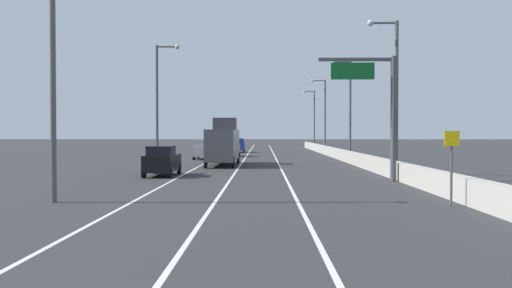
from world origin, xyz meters
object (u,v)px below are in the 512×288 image
at_px(lamp_post_right_fifth, 313,115).
at_px(lamp_post_left_near, 59,57).
at_px(car_black_0, 162,161).
at_px(car_silver_3, 203,150).
at_px(lamp_post_right_fourth, 323,111).
at_px(car_blue_1, 238,145).
at_px(box_truck, 223,143).
at_px(speed_advisory_sign, 452,162).
at_px(lamp_post_right_second, 393,87).
at_px(lamp_post_right_third, 348,103).
at_px(lamp_post_left_mid, 160,97).
at_px(car_gray_2, 231,148).
at_px(overhead_sign_gantry, 381,103).

relative_size(lamp_post_right_fifth, lamp_post_left_near, 1.00).
height_order(car_black_0, car_silver_3, car_silver_3).
height_order(lamp_post_right_fourth, lamp_post_left_near, same).
height_order(car_blue_1, box_truck, box_truck).
bearing_deg(box_truck, speed_advisory_sign, -67.66).
height_order(lamp_post_right_second, lamp_post_left_near, same).
xyz_separation_m(car_black_0, car_silver_3, (0.28, 22.79, 0.01)).
bearing_deg(lamp_post_right_fifth, lamp_post_right_third, -90.15).
relative_size(car_silver_3, box_truck, 0.45).
xyz_separation_m(speed_advisory_sign, car_black_0, (-14.32, 14.84, -0.75)).
bearing_deg(box_truck, lamp_post_left_mid, -168.70).
bearing_deg(car_gray_2, speed_advisory_sign, -75.66).
bearing_deg(lamp_post_right_fifth, car_gray_2, -111.12).
height_order(overhead_sign_gantry, lamp_post_left_near, lamp_post_left_near).
height_order(lamp_post_left_mid, car_blue_1, lamp_post_left_mid).
distance_m(lamp_post_right_third, car_silver_3, 16.42).
xyz_separation_m(lamp_post_right_third, car_blue_1, (-12.66, 21.91, -5.06)).
xyz_separation_m(lamp_post_right_third, car_gray_2, (-12.87, 7.92, -5.06)).
relative_size(speed_advisory_sign, car_silver_3, 0.70).
distance_m(overhead_sign_gantry, car_blue_1, 48.71).
bearing_deg(lamp_post_left_mid, box_truck, 11.30).
bearing_deg(lamp_post_right_second, speed_advisory_sign, -95.03).
distance_m(overhead_sign_gantry, speed_advisory_sign, 11.33).
distance_m(speed_advisory_sign, lamp_post_right_second, 16.29).
bearing_deg(car_blue_1, lamp_post_right_second, -73.67).
distance_m(lamp_post_right_third, car_gray_2, 15.94).
height_order(overhead_sign_gantry, car_silver_3, overhead_sign_gantry).
xyz_separation_m(speed_advisory_sign, car_gray_2, (-11.33, 44.33, -0.75)).
bearing_deg(lamp_post_left_mid, car_gray_2, 74.31).
relative_size(car_black_0, car_gray_2, 1.06).
distance_m(lamp_post_right_second, car_gray_2, 31.78).
distance_m(lamp_post_right_fifth, car_blue_1, 23.95).
bearing_deg(lamp_post_right_second, lamp_post_left_near, -139.72).
height_order(lamp_post_right_third, lamp_post_right_fifth, same).
distance_m(lamp_post_right_second, lamp_post_left_near, 22.83).
height_order(lamp_post_right_fourth, box_truck, lamp_post_right_fourth).
relative_size(speed_advisory_sign, lamp_post_right_fourth, 0.28).
bearing_deg(car_gray_2, overhead_sign_gantry, -71.94).
bearing_deg(lamp_post_right_fourth, speed_advisory_sign, -91.24).
xyz_separation_m(overhead_sign_gantry, car_silver_3, (-13.60, 26.70, -3.70)).
bearing_deg(car_gray_2, lamp_post_left_near, -96.19).
relative_size(lamp_post_left_near, box_truck, 1.11).
distance_m(lamp_post_right_fifth, car_black_0, 65.27).
bearing_deg(lamp_post_left_near, overhead_sign_gantry, 32.77).
bearing_deg(car_black_0, box_truck, 74.82).
bearing_deg(lamp_post_right_fourth, lamp_post_right_fifth, 88.87).
height_order(car_blue_1, car_silver_3, car_silver_3).
height_order(lamp_post_left_near, car_blue_1, lamp_post_left_near).
distance_m(lamp_post_left_near, box_truck, 26.80).
xyz_separation_m(lamp_post_right_third, box_truck, (-12.59, -9.51, -4.11)).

